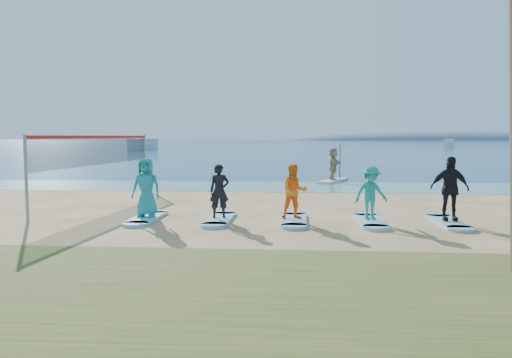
# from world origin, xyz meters

# --- Properties ---
(ground) EXTENTS (600.00, 600.00, 0.00)m
(ground) POSITION_xyz_m (0.00, 0.00, 0.00)
(ground) COLOR tan
(ground) RESTS_ON ground
(shallow_water) EXTENTS (600.00, 600.00, 0.00)m
(shallow_water) POSITION_xyz_m (0.00, 10.50, 0.01)
(shallow_water) COLOR teal
(shallow_water) RESTS_ON ground
(ocean) EXTENTS (600.00, 600.00, 0.00)m
(ocean) POSITION_xyz_m (0.00, 160.00, 0.01)
(ocean) COLOR navy
(ocean) RESTS_ON ground
(island_ridge) EXTENTS (220.00, 56.00, 18.00)m
(island_ridge) POSITION_xyz_m (95.00, 300.00, 0.00)
(island_ridge) COLOR slate
(island_ridge) RESTS_ON ground
(volleyball_net) EXTENTS (0.75, 9.07, 2.50)m
(volleyball_net) POSITION_xyz_m (-5.34, 4.29, 1.90)
(volleyball_net) COLOR gray
(volleyball_net) RESTS_ON ground
(paddleboard) EXTENTS (1.86, 3.03, 0.12)m
(paddleboard) POSITION_xyz_m (3.90, 13.24, 0.06)
(paddleboard) COLOR silver
(paddleboard) RESTS_ON ground
(paddleboarder) EXTENTS (0.79, 1.65, 1.71)m
(paddleboarder) POSITION_xyz_m (3.90, 13.24, 0.98)
(paddleboarder) COLOR tan
(paddleboarder) RESTS_ON paddleboard
(boat_offshore_a) EXTENTS (2.96, 9.10, 2.01)m
(boat_offshore_a) POSITION_xyz_m (-25.61, 74.92, 0.00)
(boat_offshore_a) COLOR silver
(boat_offshore_a) RESTS_ON ground
(boat_offshore_b) EXTENTS (3.56, 5.93, 1.73)m
(boat_offshore_b) POSITION_xyz_m (36.99, 103.71, 0.00)
(boat_offshore_b) COLOR silver
(boat_offshore_b) RESTS_ON ground
(surfboard_0) EXTENTS (0.70, 2.20, 0.09)m
(surfboard_0) POSITION_xyz_m (-2.48, 0.61, 0.04)
(surfboard_0) COLOR #8DBFDA
(surfboard_0) RESTS_ON ground
(student_0) EXTENTS (0.88, 0.61, 1.73)m
(student_0) POSITION_xyz_m (-2.48, 0.61, 0.96)
(student_0) COLOR teal
(student_0) RESTS_ON surfboard_0
(surfboard_1) EXTENTS (0.70, 2.20, 0.09)m
(surfboard_1) POSITION_xyz_m (-0.32, 0.61, 0.04)
(surfboard_1) COLOR #8DBFDA
(surfboard_1) RESTS_ON ground
(student_1) EXTENTS (0.64, 0.49, 1.55)m
(student_1) POSITION_xyz_m (-0.32, 0.61, 0.87)
(student_1) COLOR black
(student_1) RESTS_ON surfboard_1
(surfboard_2) EXTENTS (0.70, 2.20, 0.09)m
(surfboard_2) POSITION_xyz_m (1.85, 0.61, 0.04)
(surfboard_2) COLOR #8DBFDA
(surfboard_2) RESTS_ON ground
(student_2) EXTENTS (0.86, 0.73, 1.56)m
(student_2) POSITION_xyz_m (1.85, 0.61, 0.87)
(student_2) COLOR orange
(student_2) RESTS_ON surfboard_2
(surfboard_3) EXTENTS (0.70, 2.20, 0.09)m
(surfboard_3) POSITION_xyz_m (4.01, 0.61, 0.04)
(surfboard_3) COLOR #8DBFDA
(surfboard_3) RESTS_ON ground
(student_3) EXTENTS (1.11, 0.85, 1.52)m
(student_3) POSITION_xyz_m (4.01, 0.61, 0.85)
(student_3) COLOR teal
(student_3) RESTS_ON surfboard_3
(surfboard_4) EXTENTS (0.70, 2.20, 0.09)m
(surfboard_4) POSITION_xyz_m (6.17, 0.61, 0.04)
(surfboard_4) COLOR #8DBFDA
(surfboard_4) RESTS_ON ground
(student_4) EXTENTS (1.06, 0.46, 1.80)m
(student_4) POSITION_xyz_m (6.17, 0.61, 0.99)
(student_4) COLOR black
(student_4) RESTS_ON surfboard_4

